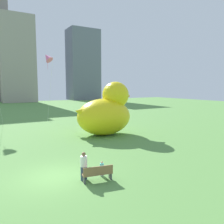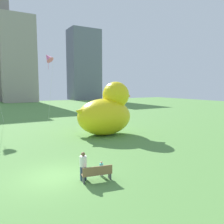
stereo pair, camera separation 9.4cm
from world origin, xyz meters
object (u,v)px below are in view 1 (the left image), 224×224
(person_adult, at_px, (84,165))
(kite_pink, at_px, (47,57))
(person_child, at_px, (102,168))
(giant_inflatable_duck, at_px, (106,112))
(park_bench, at_px, (98,173))

(person_adult, relative_size, kite_pink, 0.16)
(person_child, distance_m, giant_inflatable_duck, 11.68)
(park_bench, xyz_separation_m, person_child, (0.55, 0.55, 0.02))
(person_adult, relative_size, person_child, 1.78)
(park_bench, bearing_deg, person_adult, 134.25)
(person_child, bearing_deg, kite_pink, 82.58)
(person_child, bearing_deg, person_adult, 178.24)
(person_child, distance_m, kite_pink, 23.78)
(person_child, height_order, kite_pink, kite_pink)
(giant_inflatable_duck, bearing_deg, kite_pink, 103.85)
(giant_inflatable_duck, xyz_separation_m, kite_pink, (-2.94, 11.94, 6.87))
(person_child, height_order, giant_inflatable_duck, giant_inflatable_duck)
(park_bench, distance_m, person_child, 0.78)
(person_adult, height_order, kite_pink, kite_pink)
(park_bench, distance_m, person_adult, 0.92)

